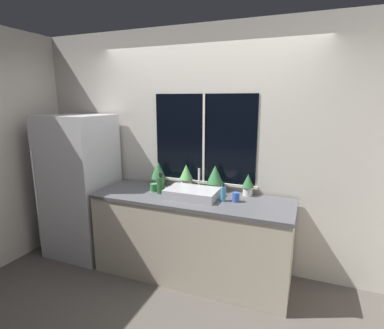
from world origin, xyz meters
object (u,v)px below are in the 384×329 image
object	(u,v)px
potted_plant_center_right	(215,176)
mug_blue	(236,197)
soap_bottle	(223,193)
refrigerator	(80,186)
potted_plant_far_left	(158,172)
mug_green	(154,187)
bottle_tall	(161,185)
potted_plant_center_left	(186,175)
potted_plant_far_right	(248,184)
sink	(192,193)

from	to	relation	value
potted_plant_center_right	mug_blue	bearing A→B (deg)	-39.80
potted_plant_center_right	mug_blue	size ratio (longest dim) A/B	3.09
soap_bottle	refrigerator	bearing A→B (deg)	179.93
potted_plant_far_left	mug_blue	distance (m)	1.04
potted_plant_far_left	mug_green	size ratio (longest dim) A/B	3.40
potted_plant_far_left	bottle_tall	xyz separation A→B (m)	(0.17, -0.28, -0.07)
potted_plant_center_left	mug_green	size ratio (longest dim) A/B	3.33
potted_plant_center_left	potted_plant_far_right	world-z (taller)	potted_plant_center_left
refrigerator	sink	world-z (taller)	refrigerator
potted_plant_far_right	mug_green	bearing A→B (deg)	-166.95
bottle_tall	mug_blue	size ratio (longest dim) A/B	2.39
refrigerator	potted_plant_far_left	xyz separation A→B (m)	(0.95, 0.27, 0.20)
potted_plant_center_right	mug_blue	distance (m)	0.41
potted_plant_far_left	potted_plant_center_right	xyz separation A→B (m)	(0.71, -0.00, 0.02)
mug_green	potted_plant_center_right	bearing A→B (deg)	19.98
potted_plant_far_left	potted_plant_center_right	distance (m)	0.71
potted_plant_center_left	soap_bottle	size ratio (longest dim) A/B	1.44
potted_plant_center_left	mug_blue	xyz separation A→B (m)	(0.64, -0.25, -0.10)
sink	mug_blue	world-z (taller)	sink
refrigerator	potted_plant_far_right	world-z (taller)	refrigerator
refrigerator	mug_green	distance (m)	1.01
refrigerator	mug_blue	world-z (taller)	refrigerator
soap_bottle	mug_blue	bearing A→B (deg)	12.02
potted_plant_far_left	bottle_tall	world-z (taller)	potted_plant_far_left
refrigerator	bottle_tall	distance (m)	1.13
refrigerator	mug_green	world-z (taller)	refrigerator
sink	bottle_tall	bearing A→B (deg)	-179.50
potted_plant_center_left	potted_plant_center_right	bearing A→B (deg)	-0.00
potted_plant_far_left	refrigerator	bearing A→B (deg)	-163.91
potted_plant_far_left	mug_green	distance (m)	0.27
sink	bottle_tall	distance (m)	0.37
mug_green	mug_blue	bearing A→B (deg)	-0.87
soap_bottle	mug_green	bearing A→B (deg)	177.12
potted_plant_far_left	mug_green	world-z (taller)	potted_plant_far_left
potted_plant_far_right	bottle_tall	bearing A→B (deg)	-162.89
potted_plant_far_left	potted_plant_center_left	world-z (taller)	potted_plant_far_left
refrigerator	bottle_tall	bearing A→B (deg)	-0.15
refrigerator	sink	bearing A→B (deg)	0.01
soap_bottle	mug_green	xyz separation A→B (m)	(-0.82, 0.04, -0.04)
sink	mug_blue	distance (m)	0.46
mug_green	mug_blue	distance (m)	0.94
potted_plant_center_right	potted_plant_far_right	size ratio (longest dim) A/B	1.29
potted_plant_center_right	soap_bottle	size ratio (longest dim) A/B	1.54
potted_plant_far_right	bottle_tall	xyz separation A→B (m)	(-0.90, -0.28, -0.03)
mug_green	potted_plant_far_left	bearing A→B (deg)	104.68
potted_plant_far_left	bottle_tall	distance (m)	0.33
potted_plant_center_left	soap_bottle	world-z (taller)	potted_plant_center_left
refrigerator	soap_bottle	distance (m)	1.83
potted_plant_far_right	soap_bottle	distance (m)	0.34
mug_blue	potted_plant_far_left	bearing A→B (deg)	166.09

